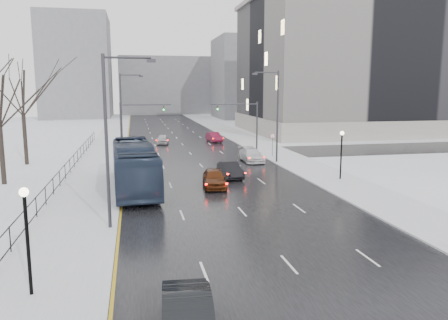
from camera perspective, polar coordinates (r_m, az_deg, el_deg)
road at (r=66.06m, az=-5.63°, el=2.23°), size 16.00×150.00×0.04m
cross_road at (r=54.25m, az=-4.28°, el=0.71°), size 130.00×10.00×0.04m
sidewalk_left at (r=65.80m, az=-14.76°, el=1.99°), size 5.00×150.00×0.16m
sidewalk_right at (r=67.95m, az=3.22°, el=2.51°), size 5.00×150.00×0.16m
park_strip at (r=67.01m, az=-22.90°, el=1.67°), size 14.00×150.00×0.12m
tree_park_d at (r=41.51m, az=-26.74°, el=-2.97°), size 8.75×8.75×12.50m
tree_park_e at (r=51.15m, az=-24.32°, el=-0.65°), size 9.45×9.45×13.50m
iron_fence at (r=36.46m, az=-21.16°, el=-2.72°), size 0.06×70.00×1.30m
streetlight_r_mid at (r=47.70m, az=6.74°, el=6.25°), size 2.95×0.25×10.00m
streetlight_l_near at (r=25.36m, az=-14.62°, el=3.37°), size 2.95×0.25×10.00m
streetlight_l_far at (r=57.28m, az=-13.06°, el=6.58°), size 2.95×0.25×10.00m
lamppost_l at (r=18.44m, az=-24.40°, el=-7.83°), size 0.36×0.36×4.28m
lamppost_r_mid at (r=39.81m, az=15.09°, el=1.53°), size 0.36×0.36×4.28m
mast_signal_right at (r=55.20m, az=3.26°, el=5.14°), size 6.10×0.33×6.50m
mast_signal_left at (r=53.36m, az=-12.19°, el=4.80°), size 6.10×0.33×6.50m
no_uturn_sign at (r=52.08m, az=6.37°, el=2.85°), size 0.60×0.06×2.70m
civic_building at (r=87.87m, az=17.11°, el=10.93°), size 41.00×31.00×24.80m
bldg_far_right at (r=125.19m, az=4.58°, el=10.61°), size 24.00×20.00×22.00m
bldg_far_left at (r=131.22m, az=-18.66°, el=11.41°), size 18.00×22.00×28.00m
bldg_far_center at (r=145.61m, az=-7.49°, el=9.59°), size 30.00×18.00×18.00m
sedan_left_near at (r=14.93m, az=-4.77°, el=-20.02°), size 1.92×4.76×1.54m
bus at (r=36.00m, az=-11.64°, el=-0.77°), size 3.86×13.71×3.78m
sedan_center_near at (r=36.05m, az=-1.28°, el=-2.37°), size 2.27×4.70×1.55m
sedan_right_near at (r=39.95m, az=0.81°, el=-1.31°), size 1.79×4.41×1.42m
sedan_right_far at (r=48.86m, az=3.60°, el=0.66°), size 2.17×5.12×1.48m
sedan_center_far at (r=65.11m, az=-8.01°, el=2.72°), size 2.09×4.25×1.39m
sedan_right_distant at (r=66.90m, az=-1.30°, el=3.01°), size 2.07×4.57×1.45m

